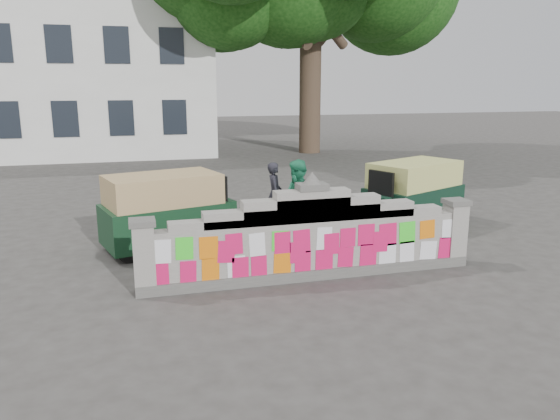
{
  "coord_description": "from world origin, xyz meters",
  "views": [
    {
      "loc": [
        -3.16,
        -9.2,
        3.58
      ],
      "look_at": [
        -0.32,
        1.0,
        1.1
      ],
      "focal_mm": 35.0,
      "sensor_mm": 36.0,
      "label": 1
    }
  ],
  "objects_px": {
    "pedestrian": "(297,201)",
    "rickshaw_left": "(167,210)",
    "cyclist_bike": "(275,216)",
    "rickshaw_right": "(412,192)",
    "cyclist_rider": "(275,204)"
  },
  "relations": [
    {
      "from": "cyclist_bike",
      "to": "pedestrian",
      "type": "height_order",
      "value": "pedestrian"
    },
    {
      "from": "pedestrian",
      "to": "rickshaw_right",
      "type": "distance_m",
      "value": 3.35
    },
    {
      "from": "cyclist_rider",
      "to": "pedestrian",
      "type": "bearing_deg",
      "value": -145.21
    },
    {
      "from": "pedestrian",
      "to": "rickshaw_right",
      "type": "height_order",
      "value": "pedestrian"
    },
    {
      "from": "cyclist_rider",
      "to": "rickshaw_left",
      "type": "xyz_separation_m",
      "value": [
        -2.56,
        -0.48,
        0.11
      ]
    },
    {
      "from": "pedestrian",
      "to": "rickshaw_left",
      "type": "distance_m",
      "value": 2.91
    },
    {
      "from": "cyclist_rider",
      "to": "pedestrian",
      "type": "relative_size",
      "value": 0.79
    },
    {
      "from": "cyclist_rider",
      "to": "rickshaw_left",
      "type": "relative_size",
      "value": 0.49
    },
    {
      "from": "cyclist_bike",
      "to": "rickshaw_left",
      "type": "distance_m",
      "value": 2.64
    },
    {
      "from": "cyclist_bike",
      "to": "rickshaw_right",
      "type": "bearing_deg",
      "value": -79.95
    },
    {
      "from": "rickshaw_left",
      "to": "pedestrian",
      "type": "bearing_deg",
      "value": -21.11
    },
    {
      "from": "cyclist_rider",
      "to": "pedestrian",
      "type": "distance_m",
      "value": 0.86
    },
    {
      "from": "cyclist_bike",
      "to": "rickshaw_right",
      "type": "height_order",
      "value": "rickshaw_right"
    },
    {
      "from": "rickshaw_left",
      "to": "rickshaw_right",
      "type": "bearing_deg",
      "value": -11.79
    },
    {
      "from": "cyclist_rider",
      "to": "rickshaw_right",
      "type": "distance_m",
      "value": 3.61
    }
  ]
}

